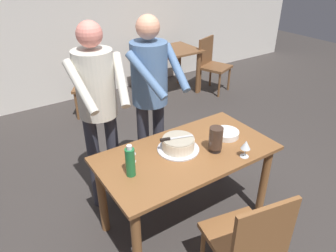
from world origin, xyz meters
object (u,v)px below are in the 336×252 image
object	(u,v)px
wine_glass_near	(131,151)
hurricane_lamp	(216,139)
main_dining_table	(187,165)
water_bottle	(130,162)
person_standing_beside	(98,101)
cake_on_platter	(178,144)
background_table	(168,60)
plate_stack	(226,134)
background_chair_0	(95,83)
person_cutting_cake	(150,90)
background_chair_3	(212,63)
chair_near_side	(248,240)
wine_glass_far	(246,145)
cake_knife	(170,139)

from	to	relation	value
wine_glass_near	hurricane_lamp	distance (m)	0.67
hurricane_lamp	main_dining_table	bearing A→B (deg)	151.02
water_bottle	person_standing_beside	distance (m)	0.67
cake_on_platter	background_table	size ratio (longest dim) A/B	0.34
water_bottle	background_table	bearing A→B (deg)	51.79
plate_stack	background_chair_0	xyz separation A→B (m)	(-0.24, 2.45, -0.28)
plate_stack	background_table	world-z (taller)	plate_stack
person_cutting_cake	background_chair_3	bearing A→B (deg)	37.13
main_dining_table	background_chair_3	bearing A→B (deg)	45.59
wine_glass_near	background_table	xyz separation A→B (m)	(1.93, 2.41, -0.28)
cake_on_platter	main_dining_table	bearing A→B (deg)	-57.64
cake_on_platter	chair_near_side	bearing A→B (deg)	-90.54
water_bottle	person_standing_beside	size ratio (longest dim) A/B	0.15
cake_on_platter	background_chair_3	bearing A→B (deg)	44.22
cake_on_platter	plate_stack	distance (m)	0.47
wine_glass_far	chair_near_side	xyz separation A→B (m)	(-0.38, -0.45, -0.36)
background_chair_3	background_table	bearing A→B (deg)	155.87
wine_glass_near	background_chair_0	distance (m)	2.44
main_dining_table	background_chair_0	xyz separation A→B (m)	(0.18, 2.45, -0.13)
chair_near_side	background_table	size ratio (longest dim) A/B	0.90
person_cutting_cake	hurricane_lamp	bearing A→B (deg)	-75.58
cake_on_platter	cake_knife	size ratio (longest dim) A/B	1.28
wine_glass_far	background_chair_3	world-z (taller)	background_chair_3
cake_on_platter	background_chair_3	xyz separation A→B (m)	(2.22, 2.16, -0.31)
cake_knife	chair_near_side	bearing A→B (deg)	-85.83
wine_glass_far	chair_near_side	bearing A→B (deg)	-130.29
plate_stack	cake_knife	bearing A→B (deg)	171.88
wine_glass_near	hurricane_lamp	world-z (taller)	hurricane_lamp
cake_knife	wine_glass_far	xyz separation A→B (m)	(0.44, -0.38, -0.01)
cake_on_platter	wine_glass_near	xyz separation A→B (m)	(-0.39, 0.06, 0.05)
background_chair_0	hurricane_lamp	bearing A→B (deg)	-89.71
chair_near_side	wine_glass_near	bearing A→B (deg)	113.80
plate_stack	background_chair_0	world-z (taller)	background_chair_0
hurricane_lamp	background_chair_0	xyz separation A→B (m)	(-0.01, 2.56, -0.37)
chair_near_side	cake_knife	bearing A→B (deg)	94.17
cake_knife	background_table	xyz separation A→B (m)	(1.60, 2.45, -0.29)
wine_glass_near	person_cutting_cake	size ratio (longest dim) A/B	0.08
cake_knife	chair_near_side	world-z (taller)	chair_near_side
person_cutting_cake	main_dining_table	bearing A→B (deg)	-91.72
wine_glass_far	hurricane_lamp	world-z (taller)	hurricane_lamp
background_chair_3	main_dining_table	bearing A→B (deg)	-134.41
main_dining_table	wine_glass_near	distance (m)	0.51
cake_on_platter	wine_glass_far	world-z (taller)	wine_glass_far
plate_stack	wine_glass_near	world-z (taller)	wine_glass_near
hurricane_lamp	plate_stack	bearing A→B (deg)	27.11
plate_stack	background_chair_0	distance (m)	2.47
background_chair_0	background_chair_3	distance (m)	2.01
background_chair_0	cake_knife	bearing A→B (deg)	-97.06
wine_glass_near	background_chair_3	xyz separation A→B (m)	(2.62, 2.10, -0.36)
plate_stack	wine_glass_far	distance (m)	0.33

